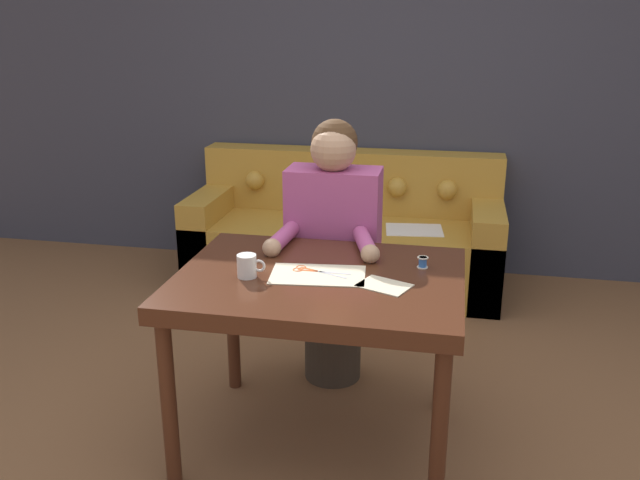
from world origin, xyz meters
name	(u,v)px	position (x,y,z in m)	size (l,w,h in m)	color
ground_plane	(323,448)	(0.00, 0.00, 0.00)	(16.00, 16.00, 0.00)	brown
wall_back	(389,83)	(0.00, 2.29, 1.30)	(8.00, 0.06, 2.60)	#383842
dining_table	(319,295)	(-0.03, 0.04, 0.68)	(1.12, 0.87, 0.77)	#472314
couch	(345,237)	(-0.22, 1.89, 0.31)	(2.04, 0.79, 0.86)	#B7842D
person	(333,252)	(-0.07, 0.60, 0.67)	(0.50, 0.57, 1.29)	#33281E
pattern_paper_main	(318,275)	(-0.03, 0.04, 0.77)	(0.39, 0.27, 0.00)	beige
pattern_paper_offcut	(384,286)	(0.24, -0.02, 0.77)	(0.22, 0.20, 0.00)	beige
scissors	(312,271)	(-0.06, 0.07, 0.77)	(0.24, 0.11, 0.01)	silver
mug	(247,266)	(-0.29, -0.04, 0.81)	(0.11, 0.08, 0.09)	silver
thread_spool	(423,262)	(0.37, 0.20, 0.79)	(0.04, 0.04, 0.05)	#3366B2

